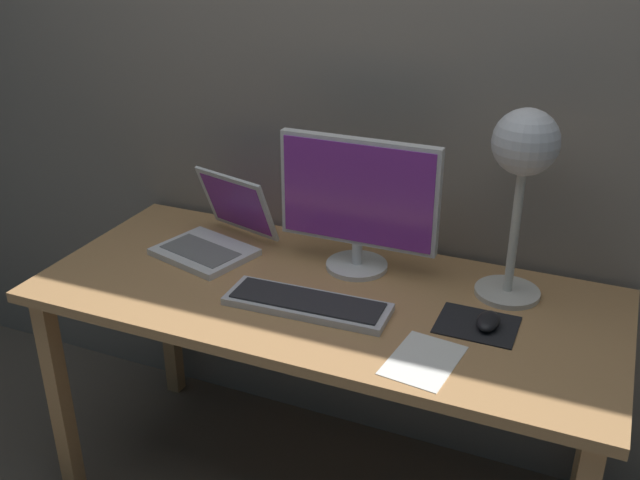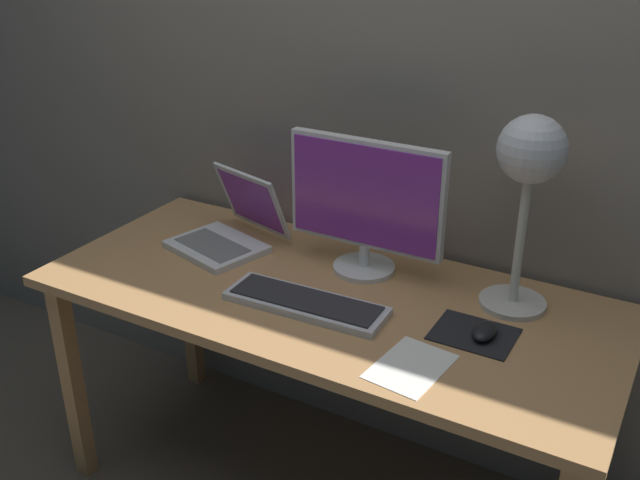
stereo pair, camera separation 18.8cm
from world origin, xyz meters
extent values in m
cube|color=gray|center=(0.00, 0.40, 1.30)|extent=(4.80, 0.06, 2.60)
cube|color=tan|center=(0.00, 0.00, 0.72)|extent=(1.60, 0.70, 0.03)
cube|color=tan|center=(-0.74, -0.29, 0.35)|extent=(0.05, 0.05, 0.71)
cube|color=tan|center=(-0.74, 0.29, 0.35)|extent=(0.05, 0.05, 0.71)
cube|color=tan|center=(0.74, 0.29, 0.35)|extent=(0.05, 0.05, 0.71)
cylinder|color=silver|center=(0.03, 0.17, 0.75)|extent=(0.18, 0.18, 0.01)
cylinder|color=silver|center=(0.03, 0.17, 0.79)|extent=(0.03, 0.03, 0.07)
cube|color=silver|center=(0.03, 0.17, 0.98)|extent=(0.46, 0.03, 0.31)
cube|color=purple|center=(0.03, 0.15, 0.98)|extent=(0.44, 0.00, 0.29)
cube|color=silver|center=(-0.01, -0.10, 0.75)|extent=(0.44, 0.16, 0.02)
cube|color=#28282B|center=(-0.01, -0.10, 0.76)|extent=(0.41, 0.13, 0.01)
cube|color=silver|center=(-0.42, 0.07, 0.75)|extent=(0.32, 0.28, 0.02)
cube|color=slate|center=(-0.43, 0.05, 0.76)|extent=(0.26, 0.18, 0.00)
cube|color=silver|center=(-0.38, 0.21, 0.86)|extent=(0.29, 0.16, 0.21)
cube|color=purple|center=(-0.38, 0.21, 0.86)|extent=(0.25, 0.14, 0.18)
cylinder|color=beige|center=(0.47, 0.18, 0.75)|extent=(0.18, 0.18, 0.01)
cylinder|color=silver|center=(0.47, 0.18, 0.95)|extent=(0.02, 0.02, 0.38)
sphere|color=silver|center=(0.47, 0.18, 1.17)|extent=(0.17, 0.17, 0.17)
sphere|color=#FFEAB2|center=(0.47, 0.17, 1.13)|extent=(0.06, 0.06, 0.06)
cube|color=black|center=(0.43, -0.01, 0.74)|extent=(0.20, 0.16, 0.00)
ellipsoid|color=black|center=(0.45, -0.01, 0.76)|extent=(0.06, 0.10, 0.03)
cube|color=white|center=(0.34, -0.21, 0.74)|extent=(0.17, 0.23, 0.00)
camera|label=1|loc=(0.68, -1.62, 1.72)|focal=40.89mm
camera|label=2|loc=(0.85, -1.53, 1.72)|focal=40.89mm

